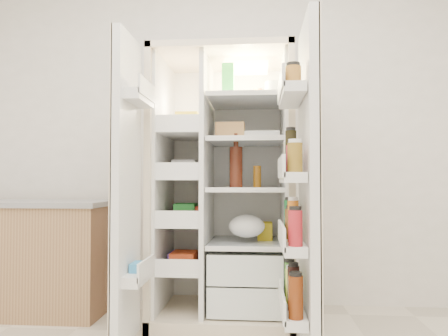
{
  "coord_description": "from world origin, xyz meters",
  "views": [
    {
      "loc": [
        0.26,
        -1.28,
        0.93
      ],
      "look_at": [
        0.05,
        1.25,
        1.01
      ],
      "focal_mm": 34.0,
      "sensor_mm": 36.0,
      "label": 1
    }
  ],
  "objects": [
    {
      "name": "fridge_door",
      "position": [
        0.5,
        0.96,
        0.87
      ],
      "size": [
        0.17,
        0.58,
        1.72
      ],
      "color": "silver",
      "rests_on": "floor"
    },
    {
      "name": "freezer_door",
      "position": [
        -0.48,
        1.05,
        0.89
      ],
      "size": [
        0.15,
        0.4,
        1.72
      ],
      "color": "silver",
      "rests_on": "floor"
    },
    {
      "name": "kitchen_counter",
      "position": [
        -1.35,
        1.65,
        0.4
      ],
      "size": [
        1.09,
        0.58,
        0.79
      ],
      "color": "#A17D50",
      "rests_on": "floor"
    },
    {
      "name": "wall_back",
      "position": [
        0.0,
        2.0,
        1.35
      ],
      "size": [
        4.0,
        0.02,
        2.7
      ],
      "primitive_type": "cube",
      "color": "white",
      "rests_on": "floor"
    },
    {
      "name": "refrigerator",
      "position": [
        0.04,
        1.65,
        0.74
      ],
      "size": [
        0.92,
        0.7,
        1.8
      ],
      "color": "beige",
      "rests_on": "floor"
    }
  ]
}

